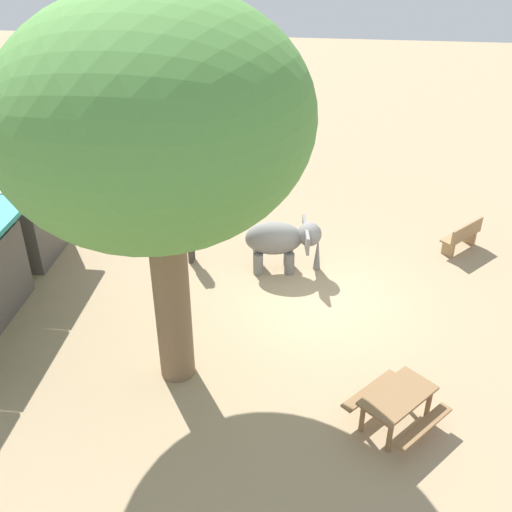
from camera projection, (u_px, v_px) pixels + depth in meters
ground_plane at (317, 301)px, 15.27m from camera, size 60.00×60.00×0.00m
elephant at (282, 240)px, 16.06m from camera, size 1.37×2.06×1.42m
person_handler at (190, 231)px, 16.39m from camera, size 0.51×0.32×1.62m
shade_tree_main at (156, 120)px, 10.16m from camera, size 5.87×5.38×7.71m
wooden_bench at (463, 236)px, 17.14m from camera, size 1.29×1.25×0.88m
picnic_table_near at (397, 402)px, 11.51m from camera, size 2.10×2.10×0.78m
market_stall_white at (20, 219)px, 16.59m from camera, size 2.50×2.50×2.52m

